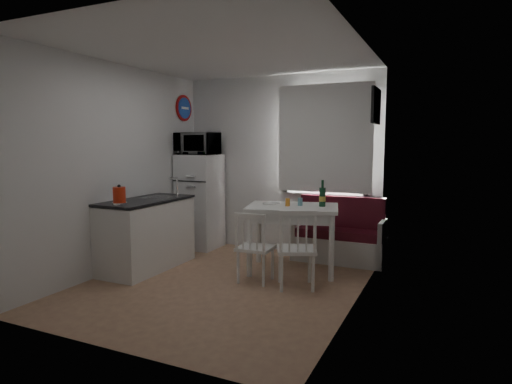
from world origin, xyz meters
TOP-DOWN VIEW (x-y plane):
  - floor at (0.00, 0.00)m, footprint 3.00×3.50m
  - ceiling at (0.00, 0.00)m, footprint 3.00×3.50m
  - wall_back at (0.00, 1.75)m, footprint 3.00×0.02m
  - wall_front at (0.00, -1.75)m, footprint 3.00×0.02m
  - wall_left at (-1.50, 0.00)m, footprint 0.02×3.50m
  - wall_right at (1.50, 0.00)m, footprint 0.02×3.50m
  - window at (0.70, 1.72)m, footprint 1.22×0.06m
  - curtain at (0.70, 1.65)m, footprint 1.35×0.02m
  - kitchen_counter at (-1.20, 0.16)m, footprint 0.62×1.32m
  - wall_sign at (-1.47, 1.45)m, footprint 0.03×0.40m
  - picture_frame at (1.48, 1.10)m, footprint 0.04×0.52m
  - bench at (0.97, 1.51)m, footprint 1.23×0.47m
  - dining_table at (0.55, 0.82)m, footprint 1.27×1.03m
  - chair_left at (0.30, 0.16)m, footprint 0.41×0.39m
  - chair_right at (0.80, 0.15)m, footprint 0.55×0.55m
  - fridge at (-1.18, 1.40)m, footprint 0.58×0.58m
  - microwave at (-1.18, 1.35)m, footprint 0.60×0.41m
  - kettle at (-1.15, -0.38)m, footprint 0.17×0.17m
  - wine_bottle at (0.90, 0.92)m, footprint 0.08×0.08m
  - drinking_glass_orange at (0.50, 0.77)m, footprint 0.06×0.06m
  - drinking_glass_blue at (0.63, 0.87)m, footprint 0.06×0.06m
  - plate at (0.25, 0.84)m, footprint 0.22×0.22m

SIDE VIEW (x-z plane):
  - floor at x=0.00m, z-range -0.01..0.01m
  - bench at x=0.97m, z-range -0.15..0.73m
  - kitchen_counter at x=-1.20m, z-range -0.12..1.04m
  - chair_left at x=0.30m, z-range 0.29..0.73m
  - chair_right at x=0.80m, z-range 0.31..0.80m
  - fridge at x=-1.18m, z-range 0.00..1.44m
  - dining_table at x=0.55m, z-range 0.32..1.16m
  - plate at x=0.25m, z-range 0.83..0.85m
  - drinking_glass_orange at x=0.50m, z-range 0.83..0.93m
  - drinking_glass_blue at x=0.63m, z-range 0.83..0.93m
  - wine_bottle at x=0.90m, z-range 0.83..1.16m
  - kettle at x=-1.15m, z-range 0.90..1.13m
  - wall_back at x=0.00m, z-range 0.00..2.60m
  - wall_front at x=0.00m, z-range 0.00..2.60m
  - wall_left at x=-1.50m, z-range 0.00..2.60m
  - wall_right at x=1.50m, z-range 0.00..2.60m
  - microwave at x=-1.18m, z-range 1.44..1.77m
  - window at x=0.70m, z-range 0.89..2.36m
  - curtain at x=0.70m, z-range 0.93..2.42m
  - picture_frame at x=1.48m, z-range 1.84..2.26m
  - wall_sign at x=-1.47m, z-range 1.95..2.35m
  - ceiling at x=0.00m, z-range 2.59..2.61m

